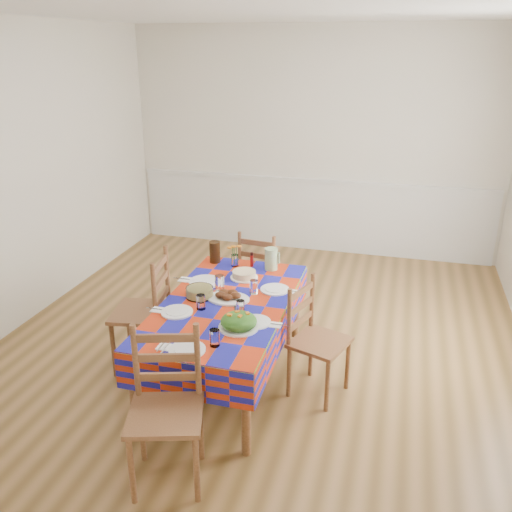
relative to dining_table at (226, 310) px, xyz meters
The scene contains 22 objects.
room 0.95m from the dining_table, 79.39° to the left, with size 4.58×5.08×2.78m.
wainscot 3.05m from the dining_table, 88.02° to the left, with size 4.41×0.06×0.92m.
dining_table is the anchor object (origin of this frame).
setting_near_head 0.69m from the dining_table, 87.23° to the right, with size 0.38×0.25×0.11m.
setting_left_near 0.34m from the dining_table, 136.26° to the right, with size 0.42×0.25×0.11m.
setting_left_far 0.35m from the dining_table, 131.30° to the left, with size 0.48×0.28×0.13m.
setting_right_near 0.35m from the dining_table, 40.59° to the right, with size 0.41×0.24×0.10m.
setting_right_far 0.38m from the dining_table, 45.13° to the left, with size 0.43×0.25×0.11m.
meat_platter 0.11m from the dining_table, 84.13° to the left, with size 0.33×0.24×0.06m.
salad_platter 0.43m from the dining_table, 59.18° to the right, with size 0.28×0.28×0.12m.
pasta_bowl 0.25m from the dining_table, behind, with size 0.21×0.21×0.08m.
cake 0.47m from the dining_table, 89.07° to the left, with size 0.23×0.23×0.06m.
serving_utensils 0.18m from the dining_table, 38.31° to the right, with size 0.11×0.25×0.01m.
flower_vase 0.72m from the dining_table, 101.98° to the left, with size 0.13×0.10×0.20m.
hot_sauce 0.74m from the dining_table, 90.20° to the left, with size 0.03×0.03×0.13m, color #B1120E.
green_pitcher 0.74m from the dining_table, 76.06° to the left, with size 0.11×0.11×0.19m, color #A4C88D.
tea_pitcher 0.82m from the dining_table, 115.09° to the left, with size 0.10×0.10×0.19m, color black.
name_card 0.85m from the dining_table, 90.14° to the right, with size 0.06×0.02×0.01m, color white.
chair_near 1.08m from the dining_table, 90.70° to the right, with size 0.53×0.51×0.96m.
chair_far 1.09m from the dining_table, 90.29° to the left, with size 0.44×0.42×0.88m.
chair_left 0.68m from the dining_table, behind, with size 0.48×0.50×0.98m.
chair_right 0.70m from the dining_table, ahead, with size 0.48×0.49×0.88m.
Camera 1 is at (1.08, -4.02, 2.46)m, focal length 38.00 mm.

